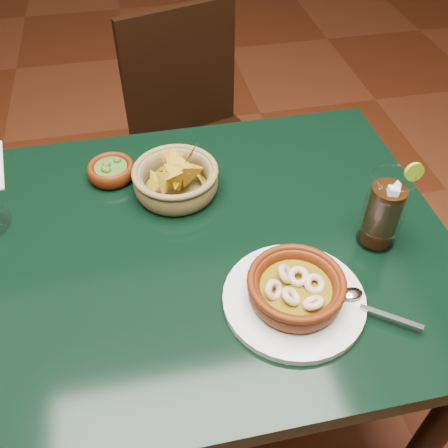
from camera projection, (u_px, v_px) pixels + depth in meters
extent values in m
plane|color=#471C0C|center=(178.00, 413.00, 1.52)|extent=(7.00, 7.00, 0.00)
cube|color=black|center=(154.00, 255.00, 1.00)|extent=(1.20, 0.80, 0.04)
cylinder|color=black|center=(428.00, 441.00, 1.11)|extent=(0.06, 0.06, 0.71)
cylinder|color=black|center=(324.00, 228.00, 1.58)|extent=(0.06, 0.06, 0.71)
cube|color=black|center=(208.00, 162.00, 1.68)|extent=(0.52, 0.52, 0.04)
cylinder|color=black|center=(187.00, 258.00, 1.67)|extent=(0.04, 0.04, 0.44)
cylinder|color=black|center=(276.00, 223.00, 1.79)|extent=(0.04, 0.04, 0.44)
cylinder|color=black|center=(146.00, 196.00, 1.89)|extent=(0.04, 0.04, 0.44)
cylinder|color=black|center=(228.00, 168.00, 2.01)|extent=(0.04, 0.04, 0.44)
cube|color=black|center=(180.00, 73.00, 1.63)|extent=(0.38, 0.14, 0.43)
cylinder|color=silver|center=(294.00, 299.00, 0.89)|extent=(0.26, 0.26, 0.01)
cylinder|color=#481805|center=(294.00, 296.00, 0.89)|extent=(0.15, 0.15, 0.01)
torus|color=#481805|center=(295.00, 289.00, 0.87)|extent=(0.19, 0.19, 0.04)
torus|color=#481805|center=(297.00, 282.00, 0.86)|extent=(0.17, 0.17, 0.01)
cylinder|color=#644F0A|center=(296.00, 288.00, 0.87)|extent=(0.13, 0.13, 0.01)
torus|color=beige|center=(315.00, 284.00, 0.87)|extent=(0.06, 0.05, 0.04)
torus|color=beige|center=(298.00, 276.00, 0.87)|extent=(0.05, 0.05, 0.03)
torus|color=beige|center=(286.00, 274.00, 0.88)|extent=(0.05, 0.05, 0.04)
torus|color=beige|center=(274.00, 290.00, 0.85)|extent=(0.05, 0.05, 0.04)
torus|color=beige|center=(291.00, 297.00, 0.85)|extent=(0.05, 0.05, 0.04)
torus|color=beige|center=(313.00, 303.00, 0.84)|extent=(0.05, 0.05, 0.04)
cube|color=silver|center=(391.00, 317.00, 0.86)|extent=(0.09, 0.07, 0.00)
ellipsoid|color=silver|center=(352.00, 294.00, 0.89)|extent=(0.04, 0.03, 0.01)
cylinder|color=olive|center=(177.00, 190.00, 1.11)|extent=(0.16, 0.16, 0.01)
torus|color=olive|center=(176.00, 181.00, 1.09)|extent=(0.22, 0.22, 0.06)
torus|color=olive|center=(175.00, 171.00, 1.07)|extent=(0.19, 0.19, 0.01)
cone|color=#AC7F16|center=(185.00, 173.00, 1.07)|extent=(0.07, 0.09, 0.07)
cone|color=#AC7F16|center=(179.00, 179.00, 1.08)|extent=(0.06, 0.08, 0.06)
cone|color=#AC7F16|center=(174.00, 168.00, 1.05)|extent=(0.07, 0.09, 0.07)
cone|color=#AC7F16|center=(174.00, 182.00, 1.04)|extent=(0.10, 0.02, 0.10)
cone|color=#AC7F16|center=(173.00, 174.00, 1.08)|extent=(0.10, 0.04, 0.09)
cone|color=#AC7F16|center=(178.00, 164.00, 1.06)|extent=(0.08, 0.06, 0.06)
cone|color=#AC7F16|center=(174.00, 178.00, 1.09)|extent=(0.09, 0.04, 0.09)
cone|color=#AC7F16|center=(155.00, 181.00, 1.06)|extent=(0.06, 0.09, 0.08)
cone|color=#AC7F16|center=(172.00, 161.00, 1.06)|extent=(0.09, 0.05, 0.09)
cone|color=#AC7F16|center=(187.00, 173.00, 1.06)|extent=(0.06, 0.07, 0.06)
cone|color=#AC7F16|center=(168.00, 171.00, 1.07)|extent=(0.08, 0.06, 0.07)
cone|color=#AC7F16|center=(174.00, 170.00, 1.06)|extent=(0.08, 0.08, 0.04)
cone|color=#AC7F16|center=(165.00, 181.00, 1.03)|extent=(0.07, 0.06, 0.09)
cone|color=#AC7F16|center=(173.00, 173.00, 1.08)|extent=(0.08, 0.05, 0.08)
cone|color=#AC7F16|center=(177.00, 166.00, 1.10)|extent=(0.07, 0.10, 0.07)
cone|color=#AC7F16|center=(177.00, 174.00, 1.04)|extent=(0.09, 0.08, 0.06)
cone|color=#AC7F16|center=(190.00, 154.00, 1.07)|extent=(0.07, 0.06, 0.08)
cone|color=#AC7F16|center=(175.00, 163.00, 1.05)|extent=(0.07, 0.07, 0.06)
cone|color=#AC7F16|center=(197.00, 172.00, 1.11)|extent=(0.04, 0.07, 0.06)
cone|color=#AC7F16|center=(174.00, 166.00, 1.09)|extent=(0.04, 0.07, 0.07)
cone|color=#AC7F16|center=(190.00, 175.00, 1.04)|extent=(0.09, 0.04, 0.09)
cone|color=#AC7F16|center=(175.00, 169.00, 1.07)|extent=(0.08, 0.05, 0.08)
cone|color=#AC7F16|center=(172.00, 177.00, 1.04)|extent=(0.07, 0.06, 0.07)
cone|color=#AC7F16|center=(191.00, 170.00, 1.09)|extent=(0.09, 0.08, 0.05)
cylinder|color=#481805|center=(113.00, 176.00, 1.14)|extent=(0.09, 0.09, 0.01)
torus|color=#481805|center=(111.00, 170.00, 1.13)|extent=(0.13, 0.13, 0.04)
cylinder|color=#294712|center=(111.00, 168.00, 1.13)|extent=(0.07, 0.07, 0.01)
sphere|color=#294712|center=(117.00, 161.00, 1.14)|extent=(0.02, 0.02, 0.02)
sphere|color=#294712|center=(107.00, 165.00, 1.13)|extent=(0.02, 0.02, 0.02)
sphere|color=#294712|center=(106.00, 165.00, 1.12)|extent=(0.02, 0.02, 0.02)
sphere|color=#294712|center=(105.00, 170.00, 1.11)|extent=(0.02, 0.02, 0.02)
sphere|color=#294712|center=(107.00, 170.00, 1.11)|extent=(0.02, 0.02, 0.02)
cylinder|color=white|center=(375.00, 239.00, 1.00)|extent=(0.08, 0.08, 0.01)
torus|color=white|center=(384.00, 210.00, 0.95)|extent=(0.17, 0.17, 0.09)
cylinder|color=black|center=(382.00, 215.00, 0.96)|extent=(0.07, 0.07, 0.13)
cube|color=silver|center=(385.00, 202.00, 0.92)|extent=(0.03, 0.03, 0.03)
cube|color=silver|center=(393.00, 192.00, 0.90)|extent=(0.03, 0.03, 0.02)
cube|color=silver|center=(382.00, 194.00, 0.92)|extent=(0.03, 0.03, 0.03)
cube|color=silver|center=(383.00, 194.00, 0.93)|extent=(0.03, 0.02, 0.03)
cube|color=silver|center=(396.00, 189.00, 0.92)|extent=(0.03, 0.03, 0.03)
torus|color=white|center=(394.00, 177.00, 0.89)|extent=(0.08, 0.08, 0.00)
cylinder|color=#699117|center=(414.00, 172.00, 0.89)|extent=(0.04, 0.01, 0.04)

